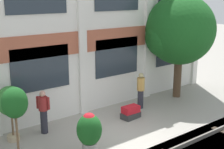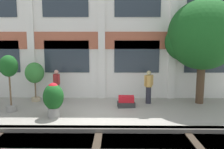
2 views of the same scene
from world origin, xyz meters
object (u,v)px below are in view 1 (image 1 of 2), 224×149
at_px(broadleaf_tree, 180,32).
at_px(resident_by_doorway, 43,111).
at_px(potted_plant_square_trough, 131,112).
at_px(potted_plant_stone_basin, 89,131).
at_px(potted_plant_terracotta_small, 11,102).
at_px(resident_watching_tracks, 141,89).
at_px(potted_plant_low_pan, 15,108).

height_order(broadleaf_tree, resident_by_doorway, broadleaf_tree).
xyz_separation_m(potted_plant_square_trough, potted_plant_stone_basin, (-2.99, -1.42, 0.55)).
bearing_deg(potted_plant_square_trough, resident_by_doorway, 165.54).
distance_m(broadleaf_tree, potted_plant_stone_basin, 7.43).
xyz_separation_m(potted_plant_terracotta_small, resident_watching_tracks, (5.73, -0.38, -0.54)).
bearing_deg(resident_watching_tracks, potted_plant_stone_basin, -91.50).
xyz_separation_m(potted_plant_stone_basin, resident_watching_tracks, (4.12, 2.05, 0.08)).
bearing_deg(potted_plant_stone_basin, broadleaf_tree, 17.74).
height_order(broadleaf_tree, potted_plant_terracotta_small, broadleaf_tree).
relative_size(broadleaf_tree, resident_watching_tracks, 3.07).
height_order(potted_plant_stone_basin, resident_watching_tracks, resident_watching_tracks).
xyz_separation_m(broadleaf_tree, potted_plant_low_pan, (-8.75, -1.42, -1.43)).
height_order(potted_plant_square_trough, resident_watching_tracks, resident_watching_tracks).
bearing_deg(potted_plant_low_pan, potted_plant_square_trough, 7.86).
height_order(broadleaf_tree, potted_plant_square_trough, broadleaf_tree).
relative_size(broadleaf_tree, potted_plant_square_trough, 5.98).
bearing_deg(potted_plant_stone_basin, potted_plant_low_pan, 160.93).
bearing_deg(resident_watching_tracks, potted_plant_low_pan, -105.79).
bearing_deg(potted_plant_low_pan, broadleaf_tree, 9.22).
xyz_separation_m(potted_plant_stone_basin, potted_plant_terracotta_small, (-1.61, 2.43, 0.61)).
xyz_separation_m(potted_plant_terracotta_small, resident_by_doorway, (1.14, -0.12, -0.54)).
bearing_deg(resident_watching_tracks, broadleaf_tree, 64.04).
height_order(potted_plant_terracotta_small, resident_by_doorway, potted_plant_terracotta_small).
relative_size(potted_plant_low_pan, potted_plant_square_trough, 2.93).
height_order(potted_plant_low_pan, potted_plant_terracotta_small, potted_plant_low_pan).
bearing_deg(resident_watching_tracks, potted_plant_terracotta_small, -121.70).
bearing_deg(potted_plant_square_trough, potted_plant_terracotta_small, 167.61).
bearing_deg(potted_plant_low_pan, resident_by_doorway, 44.91).
xyz_separation_m(broadleaf_tree, potted_plant_square_trough, (-3.68, -0.72, -3.00)).
bearing_deg(resident_watching_tracks, potted_plant_square_trough, -88.63).
relative_size(potted_plant_stone_basin, resident_by_doorway, 0.86).
bearing_deg(resident_by_doorway, potted_plant_low_pan, 6.71).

